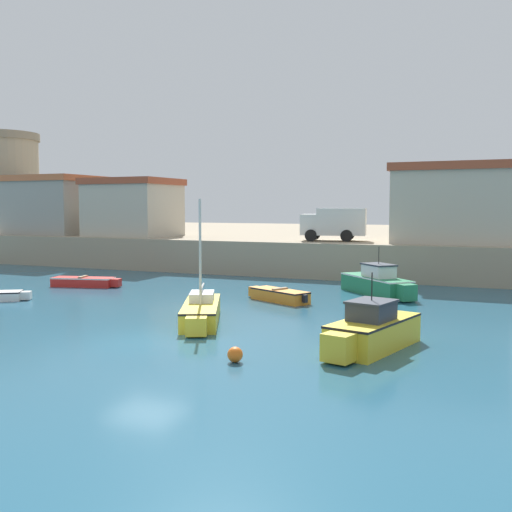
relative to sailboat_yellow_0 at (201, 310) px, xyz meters
The scene contains 13 objects.
ground_plane 4.01m from the sailboat_yellow_0, 90.01° to the right, with size 200.00×200.00×0.00m, color #235670.
quay_seawall 35.14m from the sailboat_yellow_0, 90.00° to the left, with size 120.00×40.00×2.29m, color gray.
sailboat_yellow_0 is the anchor object (origin of this frame).
motorboat_green_1 11.34m from the sailboat_yellow_0, 63.83° to the left, with size 4.63×4.72×2.54m.
motorboat_yellow_3 7.50m from the sailboat_yellow_0, 14.85° to the right, with size 2.52×4.88×2.51m.
dinghy_red_5 13.19m from the sailboat_yellow_0, 148.68° to the left, with size 4.13×1.86×0.61m.
dinghy_orange_6 6.25m from the sailboat_yellow_0, 81.01° to the left, with size 3.66×2.43×0.66m.
mooring_buoy 6.39m from the sailboat_yellow_0, 52.81° to the right, with size 0.47×0.47×0.47m, color orange.
fortress 49.58m from the sailboat_yellow_0, 144.26° to the left, with size 13.58×13.58×10.23m.
harbor_shed_near_wharf 30.92m from the sailboat_yellow_0, 141.61° to the left, with size 7.02×6.00×4.86m.
harbor_shed_mid_row 21.61m from the sailboat_yellow_0, 67.80° to the left, with size 7.51×6.92×5.01m.
harbor_shed_far_end 24.98m from the sailboat_yellow_0, 130.49° to the left, with size 6.46×5.71×4.49m.
truck_on_quay 18.53m from the sailboat_yellow_0, 88.79° to the left, with size 4.60×2.81×2.20m.
Camera 1 is at (11.22, -16.93, 4.62)m, focal length 42.00 mm.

